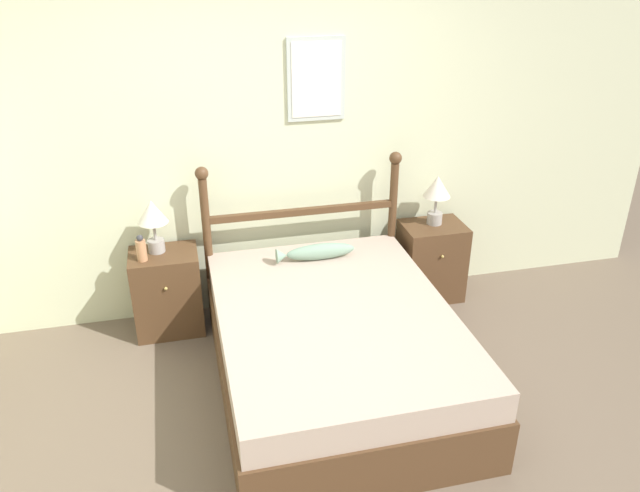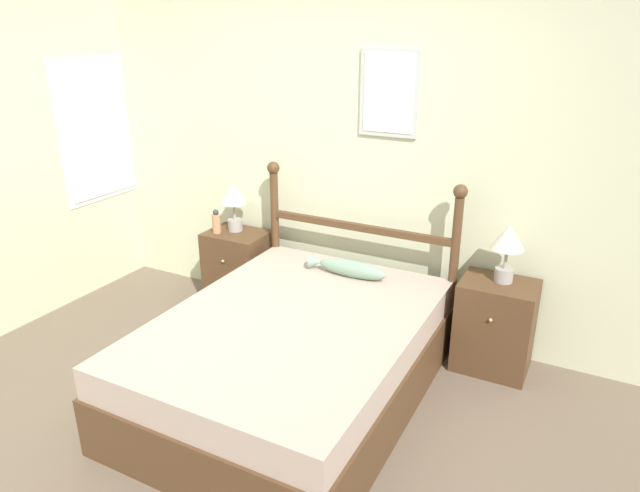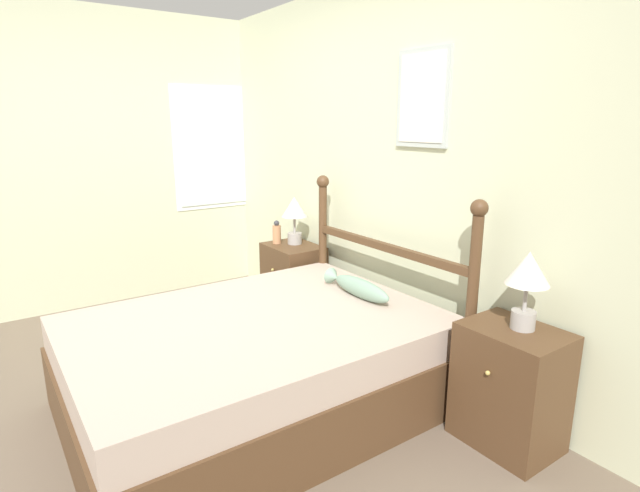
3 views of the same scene
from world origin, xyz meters
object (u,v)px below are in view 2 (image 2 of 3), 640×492
table_lamp_right (508,243)px  fish_pillow (348,268)px  bottle (216,222)px  nightstand_right (495,326)px  nightstand_left (238,269)px  bed (292,358)px  table_lamp_left (234,198)px

table_lamp_right → fish_pillow: bearing=-167.4°
table_lamp_right → bottle: size_ratio=2.02×
nightstand_right → fish_pillow: size_ratio=1.10×
nightstand_right → table_lamp_right: size_ratio=1.61×
nightstand_left → table_lamp_right: (2.08, 0.03, 0.58)m
nightstand_left → bed: bearing=-41.1°
nightstand_right → nightstand_left: bearing=180.0°
bed → table_lamp_left: (-1.07, 0.94, 0.63)m
nightstand_right → table_lamp_left: 2.18m
table_lamp_left → fish_pillow: (1.11, -0.23, -0.29)m
nightstand_left → nightstand_right: same height
fish_pillow → nightstand_left: bearing=169.8°
table_lamp_left → fish_pillow: bearing=-11.9°
bottle → fish_pillow: (1.21, -0.12, -0.11)m
bottle → bed: bearing=-35.3°
nightstand_right → bottle: (-2.20, -0.07, 0.40)m
table_lamp_right → bottle: (-2.21, -0.10, -0.18)m
bed → nightstand_right: 1.37m
fish_pillow → table_lamp_left: bearing=168.1°
nightstand_left → bottle: (-0.14, -0.07, 0.40)m
nightstand_right → bottle: size_ratio=3.24×
table_lamp_right → bottle: 2.22m
table_lamp_right → nightstand_right: bearing=-111.0°
bed → table_lamp_left: size_ratio=5.11×
fish_pillow → bed: bearing=-93.3°
nightstand_right → table_lamp_right: (0.01, 0.03, 0.58)m
table_lamp_left → nightstand_right: bearing=-1.1°
bed → table_lamp_left: bearing=138.7°
table_lamp_left → table_lamp_right: bearing=-0.3°
bed → fish_pillow: fish_pillow is taller
table_lamp_left → fish_pillow: size_ratio=0.68×
nightstand_left → table_lamp_left: bearing=132.4°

